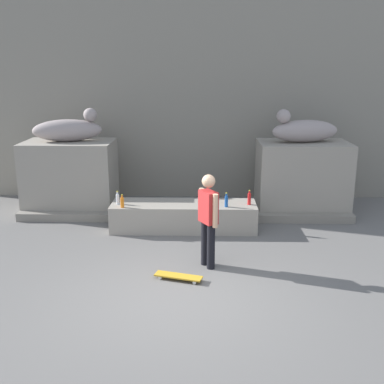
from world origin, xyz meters
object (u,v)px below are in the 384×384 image
(skater, at_px, (208,217))
(statue_reclining_right, at_px, (304,130))
(skateboard, at_px, (178,276))
(bottle_orange, at_px, (122,202))
(bottle_clear, at_px, (118,199))
(statue_reclining_left, at_px, (69,129))
(bottle_red, at_px, (249,199))
(bottle_blue, at_px, (226,201))

(skater, bearing_deg, statue_reclining_right, 114.42)
(statue_reclining_right, height_order, skateboard, statue_reclining_right)
(statue_reclining_right, height_order, bottle_orange, statue_reclining_right)
(bottle_clear, bearing_deg, statue_reclining_left, 134.23)
(statue_reclining_left, distance_m, bottle_red, 4.56)
(bottle_orange, relative_size, bottle_red, 0.88)
(statue_reclining_right, relative_size, bottle_blue, 5.49)
(statue_reclining_right, distance_m, bottle_blue, 2.73)
(statue_reclining_right, relative_size, skater, 1.01)
(bottle_orange, xyz_separation_m, bottle_blue, (2.17, 0.09, 0.01))
(statue_reclining_left, bearing_deg, bottle_clear, -57.77)
(skateboard, bearing_deg, bottle_clear, 136.33)
(skateboard, distance_m, bottle_clear, 2.89)
(bottle_orange, height_order, bottle_blue, bottle_blue)
(statue_reclining_left, bearing_deg, skater, -57.00)
(statue_reclining_right, bearing_deg, bottle_blue, 27.50)
(skater, distance_m, bottle_orange, 2.41)
(skater, relative_size, bottle_red, 5.25)
(statue_reclining_right, bearing_deg, bottle_orange, 9.89)
(bottle_orange, bearing_deg, statue_reclining_right, 21.91)
(statue_reclining_left, xyz_separation_m, statue_reclining_right, (5.52, -0.02, 0.00))
(skateboard, relative_size, bottle_blue, 2.69)
(bottle_clear, height_order, bottle_red, bottle_red)
(skater, distance_m, bottle_red, 2.10)
(bottle_red, bearing_deg, skater, -115.44)
(statue_reclining_right, xyz_separation_m, skater, (-2.26, -3.24, -1.07))
(statue_reclining_left, distance_m, bottle_blue, 4.18)
(statue_reclining_left, relative_size, bottle_clear, 5.90)
(skater, xyz_separation_m, skateboard, (-0.49, -0.56, -0.86))
(statue_reclining_left, height_order, statue_reclining_right, same)
(bottle_clear, bearing_deg, skater, -44.44)
(skateboard, bearing_deg, statue_reclining_left, 142.02)
(bottle_blue, bearing_deg, skateboard, -111.56)
(statue_reclining_right, distance_m, bottle_clear, 4.58)
(statue_reclining_left, relative_size, statue_reclining_right, 1.00)
(statue_reclining_right, xyz_separation_m, bottle_red, (-1.36, -1.35, -1.28))
(statue_reclining_right, distance_m, bottle_orange, 4.53)
(statue_reclining_right, height_order, skater, statue_reclining_right)
(bottle_clear, distance_m, bottle_blue, 2.32)
(bottle_orange, xyz_separation_m, bottle_red, (2.67, 0.27, 0.02))
(bottle_clear, xyz_separation_m, bottle_red, (2.81, 0.02, 0.02))
(skateboard, distance_m, bottle_orange, 2.60)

